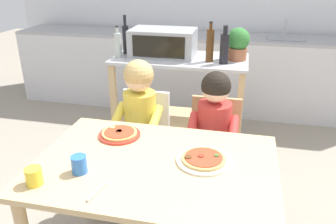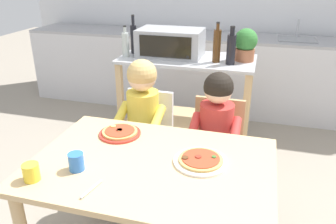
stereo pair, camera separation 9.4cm
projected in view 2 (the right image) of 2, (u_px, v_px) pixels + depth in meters
The scene contains 19 objects.
ground_plane at pixel (194, 166), 3.04m from camera, with size 11.68×11.68×0.00m, color gray.
kitchen_counter at pixel (219, 73), 4.09m from camera, with size 4.73×0.60×1.10m.
kitchen_island_cart at pixel (187, 90), 3.07m from camera, with size 1.17×0.58×0.91m.
toaster_oven at pixel (171, 43), 2.97m from camera, with size 0.56×0.36×0.24m.
bottle_squat_spirits at pixel (217, 45), 2.77m from camera, with size 0.06×0.06×0.33m.
bottle_brown_beer at pixel (134, 38), 3.05m from camera, with size 0.06×0.06×0.34m.
bottle_clear_vinegar at pixel (231, 48), 2.71m from camera, with size 0.07×0.07×0.31m.
bottle_tall_green_wine at pixel (125, 44), 2.94m from camera, with size 0.06×0.06×0.27m.
potted_herb_plant at pixel (246, 44), 2.81m from camera, with size 0.19×0.19×0.27m.
dining_table at pixel (152, 180), 1.75m from camera, with size 1.21×0.84×0.74m.
dining_chair_left at pixel (147, 138), 2.50m from camera, with size 0.36×0.36×0.81m.
dining_chair_right at pixel (216, 149), 2.36m from camera, with size 0.36×0.36×0.81m.
child_in_yellow_shirt at pixel (141, 118), 2.31m from camera, with size 0.32×0.42×1.07m.
child_in_red_shirt at pixel (215, 133), 2.18m from camera, with size 0.32×0.42×1.03m.
pizza_plate_red_rimmed at pixel (120, 133), 1.98m from camera, with size 0.24×0.24×0.03m.
pizza_plate_white at pixel (201, 160), 1.70m from camera, with size 0.27×0.27×0.03m.
drinking_cup_blue at pixel (76, 162), 1.63m from camera, with size 0.08×0.08×0.09m, color blue.
drinking_cup_yellow at pixel (31, 172), 1.56m from camera, with size 0.08×0.08×0.08m, color yellow.
serving_spoon at pixel (91, 189), 1.50m from camera, with size 0.01×0.01×0.14m, color #B7BABF.
Camera 2 is at (0.48, -1.39, 1.66)m, focal length 36.30 mm.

